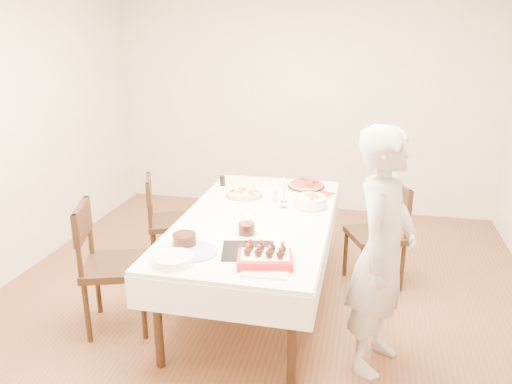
% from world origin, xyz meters
% --- Properties ---
extents(floor, '(5.00, 5.00, 0.00)m').
position_xyz_m(floor, '(0.00, 0.00, 0.00)').
color(floor, brown).
rests_on(floor, ground).
extents(wall_back, '(4.50, 0.04, 2.70)m').
position_xyz_m(wall_back, '(0.00, 2.50, 1.35)').
color(wall_back, beige).
rests_on(wall_back, floor).
extents(wall_front, '(4.50, 0.04, 2.70)m').
position_xyz_m(wall_front, '(0.00, -2.50, 1.35)').
color(wall_front, beige).
rests_on(wall_front, floor).
extents(dining_table, '(1.81, 2.40, 0.75)m').
position_xyz_m(dining_table, '(-0.04, 0.12, 0.38)').
color(dining_table, white).
rests_on(dining_table, floor).
extents(chair_right_savory, '(0.62, 0.62, 0.91)m').
position_xyz_m(chair_right_savory, '(0.89, 0.66, 0.46)').
color(chair_right_savory, '#321B10').
rests_on(chair_right_savory, floor).
extents(chair_left_savory, '(0.60, 0.60, 0.89)m').
position_xyz_m(chair_left_savory, '(-0.94, 0.58, 0.45)').
color(chair_left_savory, '#321B10').
rests_on(chair_left_savory, floor).
extents(chair_left_dessert, '(0.64, 0.64, 0.98)m').
position_xyz_m(chair_left_dessert, '(-0.96, -0.43, 0.49)').
color(chair_left_dessert, '#321B10').
rests_on(chair_left_dessert, floor).
extents(person, '(0.56, 0.69, 1.62)m').
position_xyz_m(person, '(0.91, -0.46, 0.81)').
color(person, beige).
rests_on(person, floor).
extents(pizza_white, '(0.41, 0.41, 0.04)m').
position_xyz_m(pizza_white, '(-0.24, 0.57, 0.77)').
color(pizza_white, beige).
rests_on(pizza_white, dining_table).
extents(pizza_pepperoni, '(0.44, 0.44, 0.04)m').
position_xyz_m(pizza_pepperoni, '(0.25, 0.96, 0.77)').
color(pizza_pepperoni, red).
rests_on(pizza_pepperoni, dining_table).
extents(red_placemat, '(0.36, 0.36, 0.01)m').
position_xyz_m(red_placemat, '(0.35, 0.76, 0.75)').
color(red_placemat, '#B21E1E').
rests_on(red_placemat, dining_table).
extents(pasta_bowl, '(0.31, 0.31, 0.08)m').
position_xyz_m(pasta_bowl, '(0.35, 0.43, 0.80)').
color(pasta_bowl, white).
rests_on(pasta_bowl, dining_table).
extents(taper_candle, '(0.06, 0.06, 0.26)m').
position_xyz_m(taper_candle, '(0.13, 0.38, 0.88)').
color(taper_candle, white).
rests_on(taper_candle, dining_table).
extents(shaker_pair, '(0.09, 0.09, 0.08)m').
position_xyz_m(shaker_pair, '(0.04, 0.49, 0.79)').
color(shaker_pair, white).
rests_on(shaker_pair, dining_table).
extents(cola_glass, '(0.05, 0.05, 0.09)m').
position_xyz_m(cola_glass, '(-0.52, 0.83, 0.80)').
color(cola_glass, black).
rests_on(cola_glass, dining_table).
extents(layer_cake, '(0.27, 0.27, 0.08)m').
position_xyz_m(layer_cake, '(-0.39, -0.51, 0.79)').
color(layer_cake, '#37190D').
rests_on(layer_cake, dining_table).
extents(cake_board, '(0.39, 0.39, 0.01)m').
position_xyz_m(cake_board, '(0.04, -0.50, 0.75)').
color(cake_board, black).
rests_on(cake_board, dining_table).
extents(birthday_cake, '(0.14, 0.14, 0.13)m').
position_xyz_m(birthday_cake, '(-0.03, -0.23, 0.83)').
color(birthday_cake, '#35180E').
rests_on(birthday_cake, dining_table).
extents(strawberry_box, '(0.38, 0.29, 0.08)m').
position_xyz_m(strawberry_box, '(0.20, -0.66, 0.79)').
color(strawberry_box, red).
rests_on(strawberry_box, dining_table).
extents(box_lid, '(0.29, 0.20, 0.02)m').
position_xyz_m(box_lid, '(0.22, -0.76, 0.75)').
color(box_lid, beige).
rests_on(box_lid, dining_table).
extents(plate_stack, '(0.30, 0.30, 0.05)m').
position_xyz_m(plate_stack, '(-0.37, -0.78, 0.78)').
color(plate_stack, white).
rests_on(plate_stack, dining_table).
extents(china_plate, '(0.41, 0.41, 0.01)m').
position_xyz_m(china_plate, '(-0.29, -0.60, 0.76)').
color(china_plate, white).
rests_on(china_plate, dining_table).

